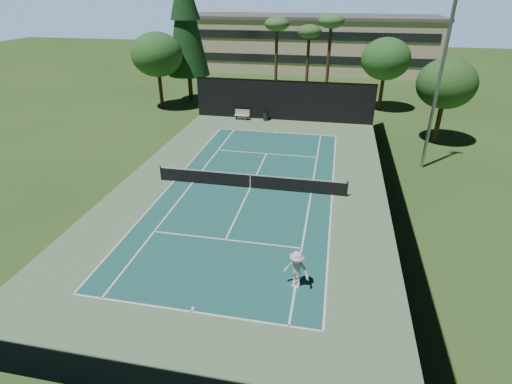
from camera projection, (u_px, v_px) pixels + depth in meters
ground at (250, 188)px, 27.09m from camera, size 160.00×160.00×0.00m
apron_slab at (250, 188)px, 27.09m from camera, size 18.00×32.00×0.01m
court_surface at (250, 188)px, 27.08m from camera, size 10.97×23.77×0.01m
court_lines at (250, 188)px, 27.08m from camera, size 11.07×23.87×0.01m
tennis_net at (250, 181)px, 26.84m from camera, size 12.90×0.10×1.10m
fence at (250, 160)px, 26.23m from camera, size 18.04×32.05×4.03m
player at (297, 270)px, 17.72m from camera, size 1.37×1.03×1.89m
tennis_ball_a at (100, 265)px, 19.51m from camera, size 0.07×0.07×0.07m
tennis_ball_b at (212, 176)px, 28.70m from camera, size 0.07×0.07×0.07m
tennis_ball_c at (248, 169)px, 29.77m from camera, size 0.07×0.07×0.07m
tennis_ball_d at (198, 158)px, 31.76m from camera, size 0.07×0.07×0.07m
park_bench at (242, 114)px, 40.99m from camera, size 1.50×0.45×1.02m
trash_bin at (266, 116)px, 40.69m from camera, size 0.56×0.56×0.95m
pine_tree at (185, 14)px, 44.03m from camera, size 4.80×4.80×15.00m
palm_a at (277, 27)px, 44.66m from camera, size 2.80×2.80×9.32m
palm_b at (309, 34)px, 46.17m from camera, size 2.80×2.80×8.42m
palm_c at (331, 25)px, 42.55m from camera, size 2.80×2.80×9.77m
decid_tree_a at (386, 59)px, 42.08m from camera, size 5.12×5.12×7.62m
decid_tree_b at (446, 84)px, 32.81m from camera, size 4.80×4.80×7.14m
decid_tree_c at (157, 55)px, 42.62m from camera, size 5.44×5.44×8.09m
campus_building at (309, 42)px, 65.31m from camera, size 40.50×12.50×8.30m
light_pole at (439, 81)px, 27.29m from camera, size 0.90×0.25×12.22m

